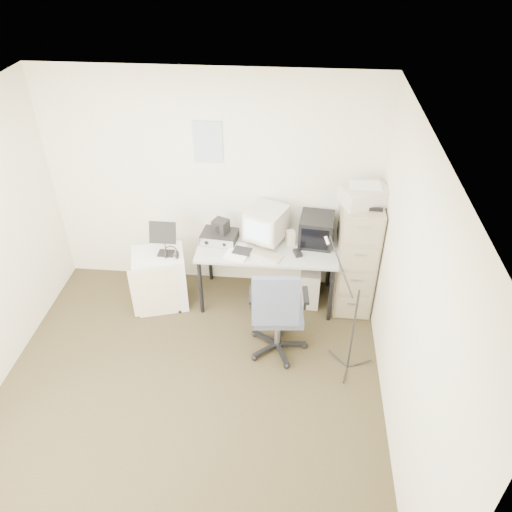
# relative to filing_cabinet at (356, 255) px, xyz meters

# --- Properties ---
(floor) EXTENTS (3.60, 3.60, 0.01)m
(floor) POSITION_rel_filing_cabinet_xyz_m (-1.58, -1.48, -0.66)
(floor) COLOR #34291A
(floor) RESTS_ON ground
(ceiling) EXTENTS (3.60, 3.60, 0.01)m
(ceiling) POSITION_rel_filing_cabinet_xyz_m (-1.58, -1.48, 1.85)
(ceiling) COLOR white
(ceiling) RESTS_ON ground
(wall_back) EXTENTS (3.60, 0.02, 2.50)m
(wall_back) POSITION_rel_filing_cabinet_xyz_m (-1.58, 0.32, 0.60)
(wall_back) COLOR #FEF2C3
(wall_back) RESTS_ON ground
(wall_right) EXTENTS (0.02, 3.60, 2.50)m
(wall_right) POSITION_rel_filing_cabinet_xyz_m (0.22, -1.48, 0.60)
(wall_right) COLOR #FEF2C3
(wall_right) RESTS_ON ground
(wall_calendar) EXTENTS (0.30, 0.02, 0.44)m
(wall_calendar) POSITION_rel_filing_cabinet_xyz_m (-1.60, 0.31, 1.10)
(wall_calendar) COLOR white
(wall_calendar) RESTS_ON wall_back
(filing_cabinet) EXTENTS (0.40, 0.60, 1.30)m
(filing_cabinet) POSITION_rel_filing_cabinet_xyz_m (0.00, 0.00, 0.00)
(filing_cabinet) COLOR gray
(filing_cabinet) RESTS_ON floor
(printer) EXTENTS (0.53, 0.46, 0.17)m
(printer) POSITION_rel_filing_cabinet_xyz_m (0.00, -0.02, 0.74)
(printer) COLOR beige
(printer) RESTS_ON filing_cabinet
(desk) EXTENTS (1.50, 0.70, 0.73)m
(desk) POSITION_rel_filing_cabinet_xyz_m (-0.95, -0.03, -0.29)
(desk) COLOR beige
(desk) RESTS_ON floor
(crt_monitor) EXTENTS (0.49, 0.51, 0.41)m
(crt_monitor) POSITION_rel_filing_cabinet_xyz_m (-0.97, 0.05, 0.29)
(crt_monitor) COLOR beige
(crt_monitor) RESTS_ON desk
(crt_tv) EXTENTS (0.39, 0.40, 0.32)m
(crt_tv) POSITION_rel_filing_cabinet_xyz_m (-0.44, 0.09, 0.24)
(crt_tv) COLOR black
(crt_tv) RESTS_ON desk
(desk_speaker) EXTENTS (0.11, 0.11, 0.16)m
(desk_speaker) POSITION_rel_filing_cabinet_xyz_m (-0.71, 0.03, 0.16)
(desk_speaker) COLOR beige
(desk_speaker) RESTS_ON desk
(keyboard) EXTENTS (0.46, 0.31, 0.02)m
(keyboard) POSITION_rel_filing_cabinet_xyz_m (-1.00, -0.20, 0.09)
(keyboard) COLOR beige
(keyboard) RESTS_ON desk
(mouse) EXTENTS (0.11, 0.14, 0.04)m
(mouse) POSITION_rel_filing_cabinet_xyz_m (-0.63, -0.16, 0.10)
(mouse) COLOR black
(mouse) RESTS_ON desk
(radio_receiver) EXTENTS (0.41, 0.31, 0.11)m
(radio_receiver) POSITION_rel_filing_cabinet_xyz_m (-1.48, 0.02, 0.13)
(radio_receiver) COLOR black
(radio_receiver) RESTS_ON desk
(radio_speaker) EXTENTS (0.20, 0.19, 0.15)m
(radio_speaker) POSITION_rel_filing_cabinet_xyz_m (-1.46, 0.03, 0.26)
(radio_speaker) COLOR black
(radio_speaker) RESTS_ON radio_receiver
(papers) EXTENTS (0.30, 0.36, 0.02)m
(papers) POSITION_rel_filing_cabinet_xyz_m (-1.25, -0.18, 0.09)
(papers) COLOR white
(papers) RESTS_ON desk
(pc_tower) EXTENTS (0.24, 0.50, 0.45)m
(pc_tower) POSITION_rel_filing_cabinet_xyz_m (-0.46, 0.04, -0.42)
(pc_tower) COLOR beige
(pc_tower) RESTS_ON floor
(office_chair) EXTENTS (0.67, 0.67, 1.07)m
(office_chair) POSITION_rel_filing_cabinet_xyz_m (-0.79, -0.81, -0.12)
(office_chair) COLOR slate
(office_chair) RESTS_ON floor
(side_cart) EXTENTS (0.64, 0.57, 0.67)m
(side_cart) POSITION_rel_filing_cabinet_xyz_m (-2.12, -0.21, -0.31)
(side_cart) COLOR silver
(side_cart) RESTS_ON floor
(music_stand) EXTENTS (0.32, 0.24, 0.41)m
(music_stand) POSITION_rel_filing_cabinet_xyz_m (-2.03, -0.20, 0.23)
(music_stand) COLOR black
(music_stand) RESTS_ON side_cart
(headphones) EXTENTS (0.20, 0.20, 0.03)m
(headphones) POSITION_rel_filing_cabinet_xyz_m (-1.95, -0.25, 0.07)
(headphones) COLOR black
(headphones) RESTS_ON side_cart
(mic_stand) EXTENTS (0.03, 0.03, 1.28)m
(mic_stand) POSITION_rel_filing_cabinet_xyz_m (-0.08, -1.01, -0.01)
(mic_stand) COLOR black
(mic_stand) RESTS_ON floor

